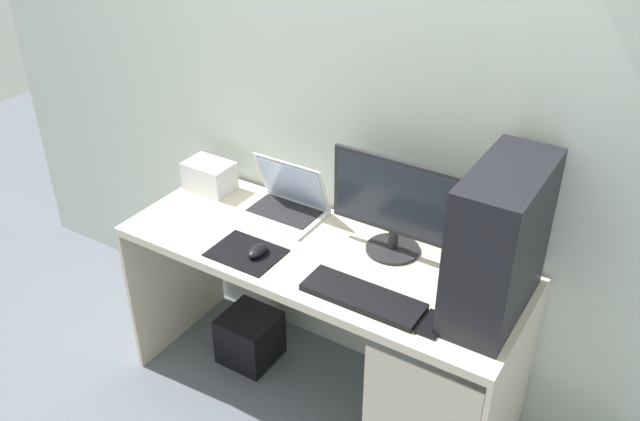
# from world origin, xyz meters

# --- Properties ---
(ground_plane) EXTENTS (8.00, 8.00, 0.00)m
(ground_plane) POSITION_xyz_m (0.00, 0.00, 0.00)
(ground_plane) COLOR slate
(wall_back) EXTENTS (4.00, 0.05, 2.60)m
(wall_back) POSITION_xyz_m (0.00, 0.33, 1.30)
(wall_back) COLOR beige
(wall_back) RESTS_ON ground_plane
(desk) EXTENTS (1.54, 0.57, 0.73)m
(desk) POSITION_xyz_m (0.02, -0.01, 0.59)
(desk) COLOR beige
(desk) RESTS_ON ground_plane
(pc_tower) EXTENTS (0.21, 0.45, 0.51)m
(pc_tower) POSITION_xyz_m (0.64, 0.03, 0.99)
(pc_tower) COLOR black
(pc_tower) RESTS_ON desk
(monitor) EXTENTS (0.49, 0.20, 0.38)m
(monitor) POSITION_xyz_m (0.22, 0.14, 0.93)
(monitor) COLOR #232326
(monitor) RESTS_ON desk
(laptop) EXTENTS (0.32, 0.24, 0.23)m
(laptop) POSITION_xyz_m (-0.26, 0.16, 0.78)
(laptop) COLOR white
(laptop) RESTS_ON desk
(projector) EXTENTS (0.20, 0.14, 0.13)m
(projector) POSITION_xyz_m (-0.65, 0.15, 0.80)
(projector) COLOR silver
(projector) RESTS_ON desk
(keyboard) EXTENTS (0.42, 0.14, 0.02)m
(keyboard) POSITION_xyz_m (0.27, -0.16, 0.74)
(keyboard) COLOR black
(keyboard) RESTS_ON desk
(mousepad) EXTENTS (0.26, 0.20, 0.00)m
(mousepad) POSITION_xyz_m (-0.23, -0.15, 0.74)
(mousepad) COLOR black
(mousepad) RESTS_ON desk
(mouse_left) EXTENTS (0.06, 0.10, 0.03)m
(mouse_left) POSITION_xyz_m (-0.18, -0.14, 0.75)
(mouse_left) COLOR black
(mouse_left) RESTS_ON mousepad
(cell_phone) EXTENTS (0.07, 0.13, 0.01)m
(cell_phone) POSITION_xyz_m (0.52, -0.16, 0.74)
(cell_phone) COLOR black
(cell_phone) RESTS_ON desk
(subwoofer) EXTENTS (0.23, 0.23, 0.23)m
(subwoofer) POSITION_xyz_m (-0.38, 0.02, 0.12)
(subwoofer) COLOR black
(subwoofer) RESTS_ON ground_plane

